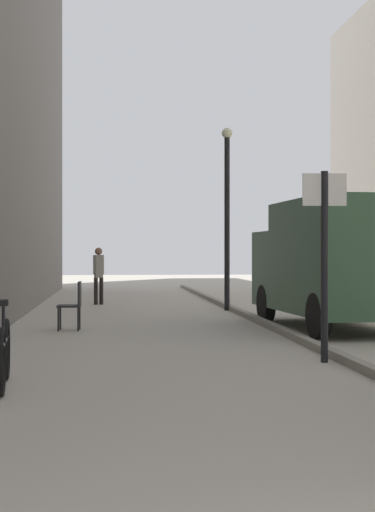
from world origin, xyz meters
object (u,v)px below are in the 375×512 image
at_px(lamp_post, 227,206).
at_px(cafe_chair_near_window, 74,302).
at_px(bicycle_leaning, 4,353).
at_px(street_sign_post, 324,249).
at_px(delivery_van, 336,261).
at_px(pedestrian_main_foreground, 99,272).

bearing_deg(lamp_post, cafe_chair_near_window, -127.66).
relative_size(lamp_post, bicycle_leaning, 2.69).
bearing_deg(lamp_post, street_sign_post, -90.83).
relative_size(bicycle_leaning, cafe_chair_near_window, 1.88).
bearing_deg(delivery_van, cafe_chair_near_window, 173.08).
height_order(delivery_van, street_sign_post, street_sign_post).
xyz_separation_m(pedestrian_main_foreground, delivery_van, (4.74, -7.75, 0.38)).
bearing_deg(lamp_post, pedestrian_main_foreground, 141.82).
distance_m(street_sign_post, lamp_post, 9.67).
xyz_separation_m(lamp_post, cafe_chair_near_window, (-3.74, -4.84, -2.18)).
bearing_deg(street_sign_post, cafe_chair_near_window, -49.26).
distance_m(delivery_van, street_sign_post, 4.75).
bearing_deg(cafe_chair_near_window, pedestrian_main_foreground, -0.51).
bearing_deg(cafe_chair_near_window, delivery_van, -90.63).
bearing_deg(pedestrian_main_foreground, lamp_post, -56.97).
height_order(lamp_post, cafe_chair_near_window, lamp_post).
height_order(bicycle_leaning, cafe_chair_near_window, bicycle_leaning).
height_order(pedestrian_main_foreground, cafe_chair_near_window, pedestrian_main_foreground).
bearing_deg(bicycle_leaning, cafe_chair_near_window, 80.92).
distance_m(pedestrian_main_foreground, street_sign_post, 12.68).
xyz_separation_m(delivery_van, bicycle_leaning, (-5.58, -6.06, -0.95)).
bearing_deg(delivery_van, lamp_post, 101.15).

